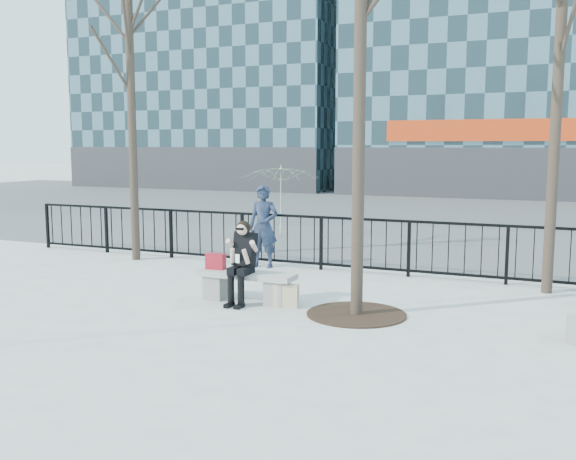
% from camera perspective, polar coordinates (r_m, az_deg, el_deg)
% --- Properties ---
extents(ground, '(120.00, 120.00, 0.00)m').
position_cam_1_polar(ground, '(10.55, -3.72, -6.35)').
color(ground, '#A1A19B').
rests_on(ground, ground).
extents(street_surface, '(60.00, 23.00, 0.01)m').
position_cam_1_polar(street_surface, '(24.70, 12.11, 1.54)').
color(street_surface, '#474747').
rests_on(street_surface, ground).
extents(railing, '(14.00, 0.06, 1.10)m').
position_cam_1_polar(railing, '(13.14, 2.15, -1.10)').
color(railing, black).
rests_on(railing, ground).
extents(building_left, '(16.20, 10.20, 22.60)m').
position_cam_1_polar(building_left, '(42.04, -5.70, 19.60)').
color(building_left, slate).
rests_on(building_left, ground).
extents(tree_left, '(2.80, 2.80, 6.50)m').
position_cam_1_polar(tree_left, '(14.67, -13.93, 16.49)').
color(tree_left, black).
rests_on(tree_left, ground).
extents(tree_grate, '(1.50, 1.50, 0.02)m').
position_cam_1_polar(tree_grate, '(9.77, 6.10, -7.44)').
color(tree_grate, black).
rests_on(tree_grate, ground).
extents(bench_main, '(1.65, 0.46, 0.49)m').
position_cam_1_polar(bench_main, '(10.48, -3.74, -4.75)').
color(bench_main, slate).
rests_on(bench_main, ground).
extents(seated_woman, '(0.50, 0.64, 1.34)m').
position_cam_1_polar(seated_woman, '(10.27, -4.16, -2.92)').
color(seated_woman, black).
rests_on(seated_woman, ground).
extents(handbag, '(0.32, 0.17, 0.26)m').
position_cam_1_polar(handbag, '(10.70, -6.45, -2.78)').
color(handbag, maroon).
rests_on(handbag, bench_main).
extents(shopping_bag, '(0.41, 0.19, 0.37)m').
position_cam_1_polar(shopping_bag, '(10.10, -0.16, -5.88)').
color(shopping_bag, beige).
rests_on(shopping_bag, ground).
extents(standing_man, '(0.67, 0.49, 1.72)m').
position_cam_1_polar(standing_man, '(13.30, -2.20, 0.33)').
color(standing_man, black).
rests_on(standing_man, ground).
extents(vendor_umbrella, '(2.69, 2.72, 2.01)m').
position_cam_1_polar(vendor_umbrella, '(17.71, -0.75, 2.62)').
color(vendor_umbrella, yellow).
rests_on(vendor_umbrella, ground).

